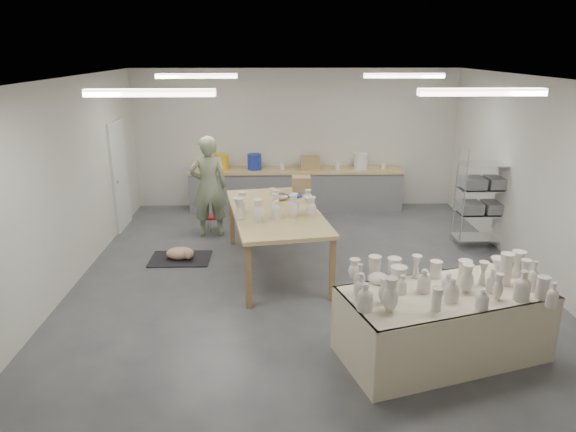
{
  "coord_description": "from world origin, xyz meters",
  "views": [
    {
      "loc": [
        -0.47,
        -7.17,
        3.4
      ],
      "look_at": [
        -0.28,
        -0.03,
        1.05
      ],
      "focal_mm": 32.0,
      "sensor_mm": 36.0,
      "label": 1
    }
  ],
  "objects_px": {
    "drying_table": "(443,321)",
    "work_table": "(278,210)",
    "red_stool": "(212,218)",
    "potter": "(209,187)"
  },
  "relations": [
    {
      "from": "drying_table",
      "to": "work_table",
      "type": "relative_size",
      "value": 0.89
    },
    {
      "from": "drying_table",
      "to": "red_stool",
      "type": "bearing_deg",
      "value": 108.62
    },
    {
      "from": "work_table",
      "to": "potter",
      "type": "relative_size",
      "value": 1.48
    },
    {
      "from": "potter",
      "to": "red_stool",
      "type": "relative_size",
      "value": 4.93
    },
    {
      "from": "drying_table",
      "to": "red_stool",
      "type": "distance_m",
      "value": 5.38
    },
    {
      "from": "drying_table",
      "to": "potter",
      "type": "xyz_separation_m",
      "value": [
        -3.12,
        4.11,
        0.51
      ]
    },
    {
      "from": "drying_table",
      "to": "red_stool",
      "type": "relative_size",
      "value": 6.5
    },
    {
      "from": "work_table",
      "to": "potter",
      "type": "distance_m",
      "value": 2.01
    },
    {
      "from": "drying_table",
      "to": "work_table",
      "type": "distance_m",
      "value": 3.19
    },
    {
      "from": "drying_table",
      "to": "work_table",
      "type": "bearing_deg",
      "value": 109.23
    }
  ]
}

